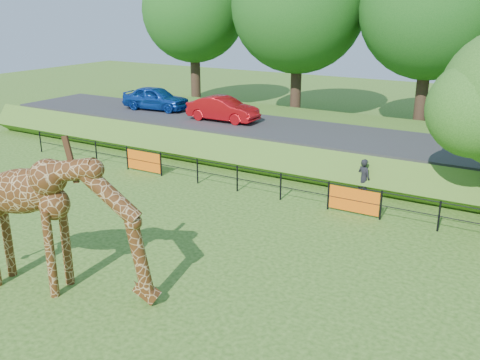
{
  "coord_description": "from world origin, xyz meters",
  "views": [
    {
      "loc": [
        8.83,
        -9.87,
        7.39
      ],
      "look_at": [
        0.45,
        4.13,
        2.0
      ],
      "focal_mm": 40.0,
      "sensor_mm": 36.0,
      "label": 1
    }
  ],
  "objects_px": {
    "car_red": "(223,109)",
    "giraffe": "(61,225)",
    "car_blue": "(156,98)",
    "visitor": "(364,178)"
  },
  "relations": [
    {
      "from": "car_blue",
      "to": "car_red",
      "type": "xyz_separation_m",
      "value": [
        5.13,
        -0.66,
        -0.04
      ]
    },
    {
      "from": "giraffe",
      "to": "car_blue",
      "type": "distance_m",
      "value": 18.59
    },
    {
      "from": "car_red",
      "to": "visitor",
      "type": "distance_m",
      "value": 10.02
    },
    {
      "from": "visitor",
      "to": "giraffe",
      "type": "bearing_deg",
      "value": 91.59
    },
    {
      "from": "car_blue",
      "to": "car_red",
      "type": "distance_m",
      "value": 5.17
    },
    {
      "from": "car_blue",
      "to": "visitor",
      "type": "xyz_separation_m",
      "value": [
        14.26,
        -4.57,
        -1.31
      ]
    },
    {
      "from": "giraffe",
      "to": "car_blue",
      "type": "xyz_separation_m",
      "value": [
        -9.81,
        15.79,
        0.19
      ]
    },
    {
      "from": "car_red",
      "to": "giraffe",
      "type": "bearing_deg",
      "value": -163.72
    },
    {
      "from": "giraffe",
      "to": "visitor",
      "type": "distance_m",
      "value": 12.12
    },
    {
      "from": "giraffe",
      "to": "visitor",
      "type": "xyz_separation_m",
      "value": [
        4.45,
        11.22,
        -1.12
      ]
    }
  ]
}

